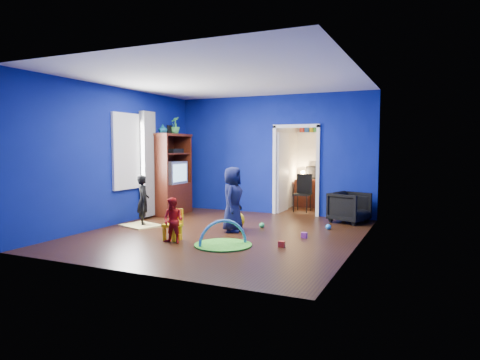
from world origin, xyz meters
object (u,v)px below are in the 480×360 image
at_px(armchair, 349,207).
at_px(folding_chair, 302,194).
at_px(study_desk, 312,193).
at_px(child_black, 143,200).
at_px(child_navy, 233,199).
at_px(vase, 163,129).
at_px(hopper_ball, 236,220).
at_px(play_mat, 223,245).
at_px(kid_chair, 172,226).
at_px(toddler_red, 173,221).
at_px(tv_armoire, 171,174).
at_px(crt_tv, 172,173).

xyz_separation_m(armchair, folding_chair, (-1.38, 1.10, 0.13)).
bearing_deg(study_desk, child_black, -120.88).
distance_m(child_navy, vase, 2.91).
bearing_deg(armchair, hopper_ball, 150.30).
height_order(child_black, play_mat, child_black).
bearing_deg(play_mat, kid_chair, 179.33).
distance_m(toddler_red, tv_armoire, 3.28).
xyz_separation_m(crt_tv, folding_chair, (2.78, 1.71, -0.56)).
bearing_deg(hopper_ball, play_mat, -73.36).
xyz_separation_m(armchair, tv_armoire, (-4.20, -0.61, 0.65)).
xyz_separation_m(crt_tv, hopper_ball, (2.22, -1.08, -0.84)).
relative_size(child_navy, study_desk, 1.43).
relative_size(armchair, study_desk, 0.84).
distance_m(child_navy, crt_tv, 2.66).
relative_size(crt_tv, folding_chair, 0.76).
relative_size(child_black, hopper_ball, 2.95).
relative_size(toddler_red, hopper_ball, 2.20).
distance_m(child_navy, hopper_ball, 0.52).
bearing_deg(folding_chair, study_desk, 90.00).
bearing_deg(armchair, child_black, 137.88).
bearing_deg(child_black, child_navy, -128.12).
bearing_deg(crt_tv, tv_armoire, 180.00).
distance_m(vase, hopper_ball, 3.05).
bearing_deg(armchair, vase, 121.45).
xyz_separation_m(child_black, folding_chair, (2.50, 3.22, -0.07)).
xyz_separation_m(vase, kid_chair, (1.67, -2.16, -1.82)).
xyz_separation_m(toddler_red, vase, (-1.82, 2.36, 1.67)).
bearing_deg(toddler_red, armchair, 54.16).
bearing_deg(child_black, toddler_red, -170.85).
bearing_deg(vase, study_desk, 46.50).
bearing_deg(child_black, armchair, -104.63).
bearing_deg(folding_chair, vase, -144.51).
height_order(vase, play_mat, vase).
distance_m(toddler_red, hopper_ball, 1.66).
height_order(child_navy, hopper_ball, child_navy).
xyz_separation_m(tv_armoire, hopper_ball, (2.26, -1.08, -0.80)).
bearing_deg(toddler_red, child_navy, 69.98).
height_order(crt_tv, play_mat, crt_tv).
height_order(vase, study_desk, vase).
height_order(toddler_red, play_mat, toddler_red).
bearing_deg(child_black, tv_armoire, -31.41).
height_order(hopper_ball, study_desk, study_desk).
height_order(toddler_red, tv_armoire, tv_armoire).
height_order(tv_armoire, hopper_ball, tv_armoire).
xyz_separation_m(tv_armoire, kid_chair, (1.67, -2.46, -0.73)).
distance_m(armchair, child_black, 4.43).
xyz_separation_m(toddler_red, play_mat, (0.86, 0.19, -0.38)).
xyz_separation_m(child_black, toddler_red, (1.50, -1.15, -0.13)).
height_order(child_black, crt_tv, crt_tv).
bearing_deg(tv_armoire, armchair, 8.26).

